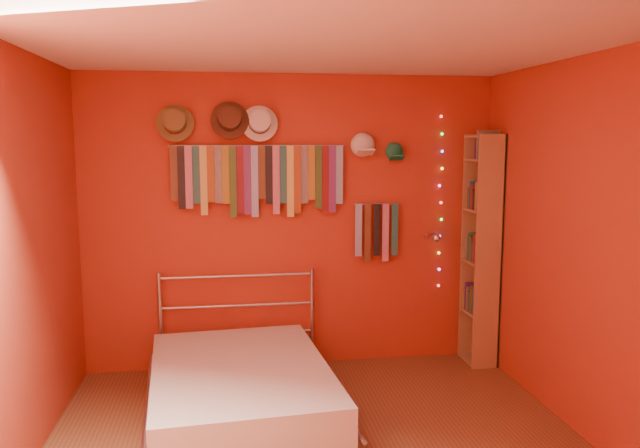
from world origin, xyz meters
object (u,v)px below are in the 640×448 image
bed (241,389)px  tie_rack (259,176)px  reading_lamp (435,238)px  bookshelf (485,249)px

bed → tie_rack: bearing=73.3°
tie_rack → reading_lamp: (1.47, -0.18, -0.52)m
tie_rack → bookshelf: size_ratio=0.72×
tie_rack → bed: bearing=-102.0°
reading_lamp → bookshelf: bookshelf is taller
bookshelf → bed: 2.42m
reading_lamp → bookshelf: 0.48m
bookshelf → reading_lamp: bearing=-177.5°
bookshelf → bed: bookshelf is taller
tie_rack → reading_lamp: 1.57m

